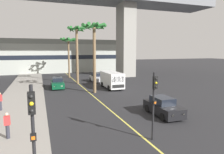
{
  "coord_description": "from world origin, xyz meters",
  "views": [
    {
      "loc": [
        -6.0,
        -2.65,
        5.48
      ],
      "look_at": [
        0.0,
        14.0,
        3.16
      ],
      "focal_mm": 32.43,
      "sensor_mm": 36.0,
      "label": 1
    }
  ],
  "objects_px": {
    "palm_tree_mid_median": "(77,38)",
    "pedestrian_far_along": "(7,125)",
    "car_queue_second": "(58,83)",
    "traffic_light_median_near": "(154,97)",
    "pedestrian_near_crosswalk": "(0,101)",
    "delivery_van": "(112,80)",
    "car_queue_front": "(163,107)",
    "palm_tree_near_median": "(68,44)",
    "palm_tree_far_median": "(94,36)",
    "traffic_light_left_sidewalk_corner": "(33,128)",
    "car_queue_third": "(97,78)"
  },
  "relations": [
    {
      "from": "traffic_light_median_near",
      "to": "palm_tree_far_median",
      "type": "relative_size",
      "value": 0.47
    },
    {
      "from": "delivery_van",
      "to": "traffic_light_median_near",
      "type": "bearing_deg",
      "value": -101.43
    },
    {
      "from": "delivery_van",
      "to": "pedestrian_far_along",
      "type": "xyz_separation_m",
      "value": [
        -11.85,
        -14.18,
        -0.29
      ]
    },
    {
      "from": "delivery_van",
      "to": "pedestrian_near_crosswalk",
      "type": "distance_m",
      "value": 15.24
    },
    {
      "from": "delivery_van",
      "to": "traffic_light_left_sidewalk_corner",
      "type": "bearing_deg",
      "value": -116.62
    },
    {
      "from": "traffic_light_left_sidewalk_corner",
      "to": "traffic_light_median_near",
      "type": "xyz_separation_m",
      "value": [
        6.7,
        3.15,
        -0.15
      ]
    },
    {
      "from": "car_queue_front",
      "to": "car_queue_second",
      "type": "distance_m",
      "value": 17.54
    },
    {
      "from": "delivery_van",
      "to": "traffic_light_left_sidewalk_corner",
      "type": "xyz_separation_m",
      "value": [
        -10.16,
        -20.28,
        1.58
      ]
    },
    {
      "from": "delivery_van",
      "to": "palm_tree_mid_median",
      "type": "xyz_separation_m",
      "value": [
        -3.94,
        5.91,
        6.22
      ]
    },
    {
      "from": "palm_tree_near_median",
      "to": "pedestrian_far_along",
      "type": "height_order",
      "value": "palm_tree_near_median"
    },
    {
      "from": "car_queue_front",
      "to": "traffic_light_left_sidewalk_corner",
      "type": "bearing_deg",
      "value": -144.67
    },
    {
      "from": "delivery_van",
      "to": "traffic_light_left_sidewalk_corner",
      "type": "distance_m",
      "value": 22.74
    },
    {
      "from": "traffic_light_left_sidewalk_corner",
      "to": "pedestrian_near_crosswalk",
      "type": "xyz_separation_m",
      "value": [
        -3.14,
        12.84,
        -1.87
      ]
    },
    {
      "from": "car_queue_second",
      "to": "traffic_light_median_near",
      "type": "distance_m",
      "value": 20.4
    },
    {
      "from": "car_queue_front",
      "to": "delivery_van",
      "type": "height_order",
      "value": "delivery_van"
    },
    {
      "from": "car_queue_front",
      "to": "traffic_light_left_sidewalk_corner",
      "type": "height_order",
      "value": "traffic_light_left_sidewalk_corner"
    },
    {
      "from": "traffic_light_median_near",
      "to": "pedestrian_far_along",
      "type": "height_order",
      "value": "traffic_light_median_near"
    },
    {
      "from": "traffic_light_left_sidewalk_corner",
      "to": "palm_tree_near_median",
      "type": "relative_size",
      "value": 0.52
    },
    {
      "from": "delivery_van",
      "to": "pedestrian_far_along",
      "type": "relative_size",
      "value": 3.24
    },
    {
      "from": "traffic_light_median_near",
      "to": "palm_tree_far_median",
      "type": "distance_m",
      "value": 15.65
    },
    {
      "from": "car_queue_third",
      "to": "car_queue_second",
      "type": "bearing_deg",
      "value": -149.85
    },
    {
      "from": "car_queue_front",
      "to": "car_queue_second",
      "type": "bearing_deg",
      "value": 114.79
    },
    {
      "from": "car_queue_second",
      "to": "delivery_van",
      "type": "height_order",
      "value": "delivery_van"
    },
    {
      "from": "car_queue_second",
      "to": "traffic_light_left_sidewalk_corner",
      "type": "relative_size",
      "value": 0.99
    },
    {
      "from": "traffic_light_left_sidewalk_corner",
      "to": "palm_tree_mid_median",
      "type": "relative_size",
      "value": 0.44
    },
    {
      "from": "car_queue_front",
      "to": "pedestrian_near_crosswalk",
      "type": "relative_size",
      "value": 2.56
    },
    {
      "from": "traffic_light_median_near",
      "to": "traffic_light_left_sidewalk_corner",
      "type": "bearing_deg",
      "value": -154.83
    },
    {
      "from": "car_queue_front",
      "to": "traffic_light_median_near",
      "type": "distance_m",
      "value": 5.57
    },
    {
      "from": "palm_tree_mid_median",
      "to": "pedestrian_near_crosswalk",
      "type": "height_order",
      "value": "palm_tree_mid_median"
    },
    {
      "from": "car_queue_second",
      "to": "delivery_van",
      "type": "relative_size",
      "value": 0.79
    },
    {
      "from": "car_queue_third",
      "to": "pedestrian_near_crosswalk",
      "type": "height_order",
      "value": "pedestrian_near_crosswalk"
    },
    {
      "from": "car_queue_front",
      "to": "pedestrian_far_along",
      "type": "bearing_deg",
      "value": -175.0
    },
    {
      "from": "delivery_van",
      "to": "palm_tree_mid_median",
      "type": "distance_m",
      "value": 9.44
    },
    {
      "from": "pedestrian_near_crosswalk",
      "to": "delivery_van",
      "type": "bearing_deg",
      "value": 29.23
    },
    {
      "from": "car_queue_front",
      "to": "pedestrian_near_crosswalk",
      "type": "height_order",
      "value": "pedestrian_near_crosswalk"
    },
    {
      "from": "palm_tree_near_median",
      "to": "pedestrian_near_crosswalk",
      "type": "xyz_separation_m",
      "value": [
        -9.14,
        -21.6,
        -5.78
      ]
    },
    {
      "from": "car_queue_second",
      "to": "delivery_van",
      "type": "bearing_deg",
      "value": -20.38
    },
    {
      "from": "palm_tree_near_median",
      "to": "pedestrian_far_along",
      "type": "relative_size",
      "value": 5.01
    },
    {
      "from": "palm_tree_near_median",
      "to": "palm_tree_far_median",
      "type": "bearing_deg",
      "value": -86.43
    },
    {
      "from": "car_queue_third",
      "to": "palm_tree_mid_median",
      "type": "xyz_separation_m",
      "value": [
        -3.56,
        -0.98,
        6.79
      ]
    },
    {
      "from": "palm_tree_mid_median",
      "to": "pedestrian_near_crosswalk",
      "type": "distance_m",
      "value": 17.56
    },
    {
      "from": "car_queue_front",
      "to": "car_queue_second",
      "type": "height_order",
      "value": "same"
    },
    {
      "from": "car_queue_second",
      "to": "pedestrian_far_along",
      "type": "bearing_deg",
      "value": -104.5
    },
    {
      "from": "car_queue_second",
      "to": "car_queue_third",
      "type": "distance_m",
      "value": 8.2
    },
    {
      "from": "pedestrian_near_crosswalk",
      "to": "car_queue_third",
      "type": "bearing_deg",
      "value": 47.96
    },
    {
      "from": "palm_tree_mid_median",
      "to": "pedestrian_far_along",
      "type": "relative_size",
      "value": 5.83
    },
    {
      "from": "car_queue_second",
      "to": "delivery_van",
      "type": "distance_m",
      "value": 7.98
    },
    {
      "from": "car_queue_third",
      "to": "pedestrian_near_crosswalk",
      "type": "xyz_separation_m",
      "value": [
        -12.92,
        -14.33,
        0.28
      ]
    },
    {
      "from": "car_queue_second",
      "to": "palm_tree_mid_median",
      "type": "xyz_separation_m",
      "value": [
        3.53,
        3.14,
        6.79
      ]
    },
    {
      "from": "pedestrian_near_crosswalk",
      "to": "car_queue_front",
      "type": "bearing_deg",
      "value": -23.42
    }
  ]
}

